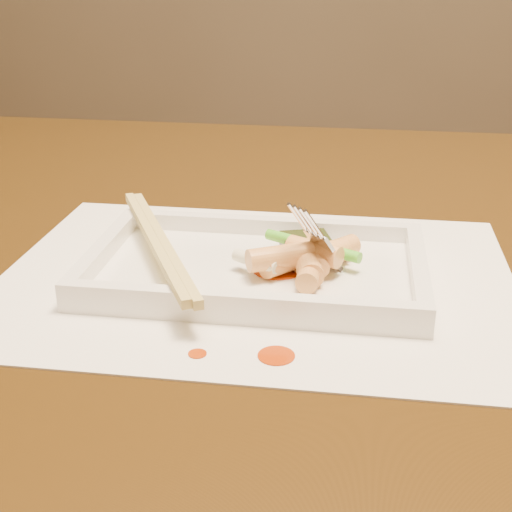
# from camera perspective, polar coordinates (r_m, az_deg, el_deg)

# --- Properties ---
(table) EXTENTS (1.40, 0.90, 0.75)m
(table) POSITION_cam_1_polar(r_m,az_deg,el_deg) (0.67, 4.40, -7.32)
(table) COLOR black
(table) RESTS_ON ground
(placemat) EXTENTS (0.40, 0.30, 0.00)m
(placemat) POSITION_cam_1_polar(r_m,az_deg,el_deg) (0.56, 0.00, -1.76)
(placemat) COLOR white
(placemat) RESTS_ON table
(sauce_splatter_a) EXTENTS (0.02, 0.02, 0.00)m
(sauce_splatter_a) POSITION_cam_1_polar(r_m,az_deg,el_deg) (0.46, 1.63, -7.97)
(sauce_splatter_a) COLOR #AE3305
(sauce_splatter_a) RESTS_ON placemat
(sauce_splatter_b) EXTENTS (0.01, 0.01, 0.00)m
(sauce_splatter_b) POSITION_cam_1_polar(r_m,az_deg,el_deg) (0.46, -4.71, -7.80)
(sauce_splatter_b) COLOR #AE3305
(sauce_splatter_b) RESTS_ON placemat
(plate_base) EXTENTS (0.26, 0.16, 0.01)m
(plate_base) POSITION_cam_1_polar(r_m,az_deg,el_deg) (0.56, 0.00, -1.32)
(plate_base) COLOR white
(plate_base) RESTS_ON placemat
(plate_rim_far) EXTENTS (0.26, 0.01, 0.01)m
(plate_rim_far) POSITION_cam_1_polar(r_m,az_deg,el_deg) (0.62, 1.00, 2.43)
(plate_rim_far) COLOR white
(plate_rim_far) RESTS_ON plate_base
(plate_rim_near) EXTENTS (0.26, 0.01, 0.01)m
(plate_rim_near) POSITION_cam_1_polar(r_m,az_deg,el_deg) (0.49, -1.27, -3.75)
(plate_rim_near) COLOR white
(plate_rim_near) RESTS_ON plate_base
(plate_rim_left) EXTENTS (0.01, 0.14, 0.01)m
(plate_rim_left) POSITION_cam_1_polar(r_m,az_deg,el_deg) (0.58, -12.15, 0.44)
(plate_rim_left) COLOR white
(plate_rim_left) RESTS_ON plate_base
(plate_rim_right) EXTENTS (0.01, 0.14, 0.01)m
(plate_rim_right) POSITION_cam_1_polar(r_m,az_deg,el_deg) (0.55, 12.87, -1.04)
(plate_rim_right) COLOR white
(plate_rim_right) RESTS_ON plate_base
(veg_piece) EXTENTS (0.04, 0.04, 0.01)m
(veg_piece) POSITION_cam_1_polar(r_m,az_deg,el_deg) (0.59, 3.96, 1.12)
(veg_piece) COLOR black
(veg_piece) RESTS_ON plate_base
(scallion_white) EXTENTS (0.04, 0.03, 0.01)m
(scallion_white) POSITION_cam_1_polar(r_m,az_deg,el_deg) (0.54, -0.01, -0.40)
(scallion_white) COLOR #EAEACC
(scallion_white) RESTS_ON plate_base
(scallion_green) EXTENTS (0.08, 0.05, 0.01)m
(scallion_green) POSITION_cam_1_polar(r_m,az_deg,el_deg) (0.57, 4.51, 0.83)
(scallion_green) COLOR green
(scallion_green) RESTS_ON plate_base
(chopstick_a) EXTENTS (0.11, 0.21, 0.01)m
(chopstick_a) POSITION_cam_1_polar(r_m,az_deg,el_deg) (0.57, -8.24, 1.18)
(chopstick_a) COLOR tan
(chopstick_a) RESTS_ON plate_rim_near
(chopstick_b) EXTENTS (0.11, 0.21, 0.01)m
(chopstick_b) POSITION_cam_1_polar(r_m,az_deg,el_deg) (0.56, -7.46, 1.14)
(chopstick_b) COLOR tan
(chopstick_b) RESTS_ON plate_rim_near
(fork) EXTENTS (0.09, 0.10, 0.14)m
(fork) POSITION_cam_1_polar(r_m,az_deg,el_deg) (0.54, 7.67, 6.54)
(fork) COLOR silver
(fork) RESTS_ON plate_base
(sauce_blob_0) EXTENTS (0.04, 0.04, 0.00)m
(sauce_blob_0) POSITION_cam_1_polar(r_m,az_deg,el_deg) (0.55, 1.75, -1.02)
(sauce_blob_0) COLOR #AE3305
(sauce_blob_0) RESTS_ON plate_base
(rice_cake_0) EXTENTS (0.04, 0.04, 0.02)m
(rice_cake_0) POSITION_cam_1_polar(r_m,az_deg,el_deg) (0.56, 6.31, 0.45)
(rice_cake_0) COLOR #F0BF70
(rice_cake_0) RESTS_ON plate_base
(rice_cake_1) EXTENTS (0.02, 0.04, 0.02)m
(rice_cake_1) POSITION_cam_1_polar(r_m,az_deg,el_deg) (0.53, 4.27, -1.30)
(rice_cake_1) COLOR #F0BF70
(rice_cake_1) RESTS_ON plate_base
(rice_cake_2) EXTENTS (0.05, 0.04, 0.02)m
(rice_cake_2) POSITION_cam_1_polar(r_m,az_deg,el_deg) (0.55, 4.68, 0.35)
(rice_cake_2) COLOR #F0BF70
(rice_cake_2) RESTS_ON plate_base
(rice_cake_3) EXTENTS (0.05, 0.04, 0.02)m
(rice_cake_3) POSITION_cam_1_polar(r_m,az_deg,el_deg) (0.55, 5.19, 0.08)
(rice_cake_3) COLOR #F0BF70
(rice_cake_3) RESTS_ON plate_base
(rice_cake_4) EXTENTS (0.03, 0.05, 0.02)m
(rice_cake_4) POSITION_cam_1_polar(r_m,az_deg,el_deg) (0.54, 4.19, -0.65)
(rice_cake_4) COLOR #F0BF70
(rice_cake_4) RESTS_ON plate_base
(rice_cake_5) EXTENTS (0.05, 0.04, 0.02)m
(rice_cake_5) POSITION_cam_1_polar(r_m,az_deg,el_deg) (0.53, 1.97, -0.06)
(rice_cake_5) COLOR #F0BF70
(rice_cake_5) RESTS_ON plate_base
(rice_cake_6) EXTENTS (0.03, 0.05, 0.02)m
(rice_cake_6) POSITION_cam_1_polar(r_m,az_deg,el_deg) (0.55, 4.72, -0.11)
(rice_cake_6) COLOR #F0BF70
(rice_cake_6) RESTS_ON plate_base
(rice_cake_7) EXTENTS (0.04, 0.04, 0.02)m
(rice_cake_7) POSITION_cam_1_polar(r_m,az_deg,el_deg) (0.54, 2.31, -0.42)
(rice_cake_7) COLOR #F0BF70
(rice_cake_7) RESTS_ON plate_base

